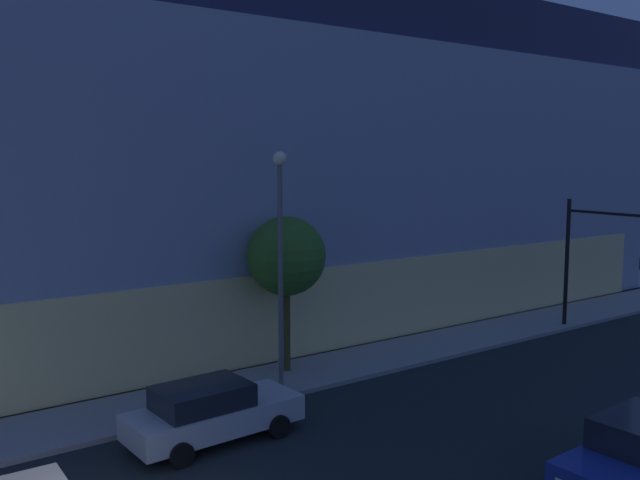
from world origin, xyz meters
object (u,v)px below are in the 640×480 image
object	(u,v)px
traffic_light_far_corner	(600,244)
sidewalk_tree	(286,257)
street_lamp_sidewalk	(280,241)
car_silver	(211,411)
car_blue	(638,454)
modern_building	(241,161)

from	to	relation	value
traffic_light_far_corner	sidewalk_tree	size ratio (longest dim) A/B	1.04
street_lamp_sidewalk	car_silver	bearing A→B (deg)	-148.52
car_silver	car_blue	world-z (taller)	car_blue
street_lamp_sidewalk	sidewalk_tree	world-z (taller)	street_lamp_sidewalk
modern_building	traffic_light_far_corner	size ratio (longest dim) A/B	6.62
modern_building	sidewalk_tree	bearing A→B (deg)	-113.38
sidewalk_tree	street_lamp_sidewalk	bearing A→B (deg)	-128.74
modern_building	car_blue	size ratio (longest dim) A/B	8.61
car_silver	car_blue	bearing A→B (deg)	-50.32
traffic_light_far_corner	car_silver	size ratio (longest dim) A/B	1.18
modern_building	sidewalk_tree	distance (m)	16.36
modern_building	car_blue	xyz separation A→B (m)	(-4.37, -26.45, -6.61)
car_silver	modern_building	bearing A→B (deg)	58.81
street_lamp_sidewalk	sidewalk_tree	distance (m)	1.97
car_blue	sidewalk_tree	bearing A→B (deg)	99.64
traffic_light_far_corner	street_lamp_sidewalk	world-z (taller)	street_lamp_sidewalk
car_silver	car_blue	xyz separation A→B (m)	(6.73, -8.11, 0.04)
sidewalk_tree	car_silver	xyz separation A→B (m)	(-4.74, -3.62, -3.38)
modern_building	sidewalk_tree	xyz separation A→B (m)	(-6.36, -14.72, -3.27)
modern_building	street_lamp_sidewalk	size ratio (longest dim) A/B	4.90
car_blue	street_lamp_sidewalk	bearing A→B (deg)	106.85
sidewalk_tree	car_silver	distance (m)	6.86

